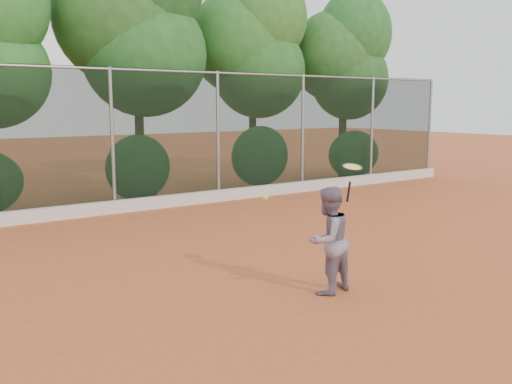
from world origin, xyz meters
TOP-DOWN VIEW (x-y plane):
  - ground at (0.00, 0.00)m, footprint 80.00×80.00m
  - concrete_curb at (0.00, 6.82)m, footprint 24.00×0.20m
  - tennis_player at (0.13, -0.55)m, footprint 0.82×0.69m
  - chainlink_fence at (-0.00, 7.00)m, footprint 24.09×0.09m
  - foliage_backdrop at (-0.55, 8.98)m, footprint 23.70×3.63m
  - tennis_racket at (0.36, -0.74)m, footprint 0.37×0.37m
  - tennis_ball_in_flight at (-1.34, -1.07)m, footprint 0.07×0.07m

SIDE VIEW (x-z plane):
  - ground at x=0.00m, z-range 0.00..0.00m
  - concrete_curb at x=0.00m, z-range 0.00..0.30m
  - tennis_player at x=0.13m, z-range 0.00..1.51m
  - tennis_ball_in_flight at x=-1.34m, z-range 1.54..1.60m
  - tennis_racket at x=0.36m, z-range 1.47..2.02m
  - chainlink_fence at x=0.00m, z-range 0.11..3.61m
  - foliage_backdrop at x=-0.55m, z-range 0.63..8.18m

